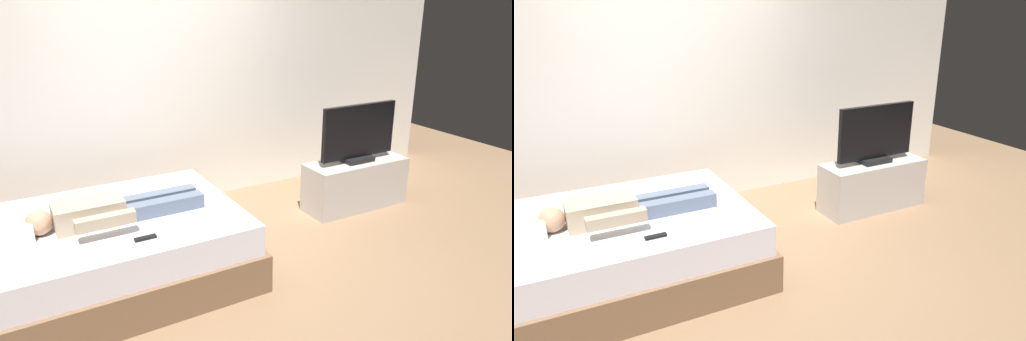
# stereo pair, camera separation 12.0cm
# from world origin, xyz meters

# --- Properties ---
(ground_plane) EXTENTS (10.00, 10.00, 0.00)m
(ground_plane) POSITION_xyz_m (0.00, 0.00, 0.00)
(ground_plane) COLOR #8C6B4C
(back_wall) EXTENTS (6.40, 0.10, 2.80)m
(back_wall) POSITION_xyz_m (0.40, 1.52, 1.40)
(back_wall) COLOR silver
(back_wall) RESTS_ON ground
(bed) EXTENTS (2.06, 1.46, 0.54)m
(bed) POSITION_xyz_m (-0.85, 0.23, 0.26)
(bed) COLOR brown
(bed) RESTS_ON ground
(person) EXTENTS (1.26, 0.46, 0.18)m
(person) POSITION_xyz_m (-0.82, 0.16, 0.62)
(person) COLOR tan
(person) RESTS_ON bed
(remote) EXTENTS (0.15, 0.04, 0.02)m
(remote) POSITION_xyz_m (-0.67, -0.24, 0.55)
(remote) COLOR black
(remote) RESTS_ON bed
(tv_stand) EXTENTS (1.10, 0.40, 0.50)m
(tv_stand) POSITION_xyz_m (1.75, 0.44, 0.25)
(tv_stand) COLOR #B7B2AD
(tv_stand) RESTS_ON ground
(tv) EXTENTS (0.88, 0.20, 0.59)m
(tv) POSITION_xyz_m (1.75, 0.44, 0.78)
(tv) COLOR black
(tv) RESTS_ON tv_stand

